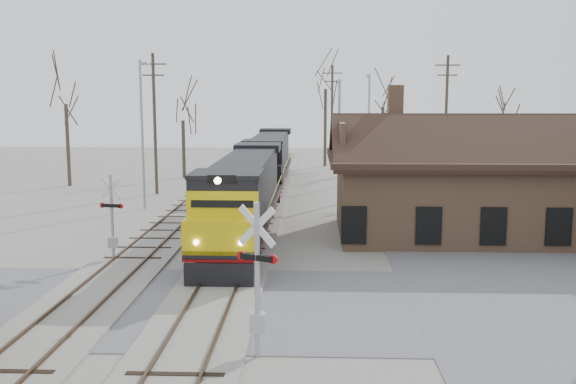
% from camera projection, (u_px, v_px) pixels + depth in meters
% --- Properties ---
extents(ground, '(140.00, 140.00, 0.00)m').
position_uv_depth(ground, '(211.00, 305.00, 22.66)').
color(ground, gray).
rests_on(ground, ground).
extents(road, '(60.00, 9.00, 0.03)m').
position_uv_depth(road, '(211.00, 304.00, 22.66)').
color(road, '#5C5C60').
rests_on(road, ground).
extents(track_main, '(3.40, 90.00, 0.24)m').
position_uv_depth(track_main, '(252.00, 221.00, 37.47)').
color(track_main, gray).
rests_on(track_main, ground).
extents(track_siding, '(3.40, 90.00, 0.24)m').
position_uv_depth(track_siding, '(175.00, 221.00, 37.65)').
color(track_siding, gray).
rests_on(track_siding, ground).
extents(depot, '(15.20, 9.31, 7.90)m').
position_uv_depth(depot, '(473.00, 190.00, 33.70)').
color(depot, '#996F4F').
rests_on(depot, ground).
extents(locomotive_lead, '(2.87, 19.21, 4.26)m').
position_uv_depth(locomotive_lead, '(244.00, 195.00, 33.06)').
color(locomotive_lead, black).
rests_on(locomotive_lead, ground).
extents(locomotive_trailing, '(2.87, 19.21, 4.03)m').
position_uv_depth(locomotive_trailing, '(269.00, 159.00, 52.31)').
color(locomotive_trailing, black).
rests_on(locomotive_trailing, ground).
extents(crossbuck_near, '(1.19, 0.57, 4.43)m').
position_uv_depth(crossbuck_near, '(257.00, 286.00, 17.86)').
color(crossbuck_near, '#A5A8AD').
rests_on(crossbuck_near, ground).
extents(crossbuck_far, '(1.11, 0.31, 3.89)m').
position_uv_depth(crossbuck_far, '(112.00, 221.00, 28.32)').
color(crossbuck_far, '#A5A8AD').
rests_on(crossbuck_far, ground).
extents(streetlight_a, '(0.25, 2.04, 9.62)m').
position_uv_depth(streetlight_a, '(143.00, 127.00, 41.43)').
color(streetlight_a, '#A5A8AD').
rests_on(streetlight_a, ground).
extents(streetlight_b, '(0.25, 2.04, 8.41)m').
position_uv_depth(streetlight_b, '(339.00, 135.00, 43.04)').
color(streetlight_b, '#A5A8AD').
rests_on(streetlight_b, ground).
extents(streetlight_c, '(0.25, 2.04, 9.19)m').
position_uv_depth(streetlight_c, '(369.00, 122.00, 55.06)').
color(streetlight_c, '#A5A8AD').
rests_on(streetlight_c, ground).
extents(utility_pole_a, '(2.00, 0.24, 10.43)m').
position_uv_depth(utility_pole_a, '(155.00, 122.00, 47.52)').
color(utility_pole_a, '#382D23').
rests_on(utility_pole_a, ground).
extents(utility_pole_b, '(2.00, 0.24, 10.37)m').
position_uv_depth(utility_pole_b, '(332.00, 115.00, 64.07)').
color(utility_pole_b, '#382D23').
rests_on(utility_pole_b, ground).
extents(utility_pole_c, '(2.00, 0.24, 10.59)m').
position_uv_depth(utility_pole_c, '(446.00, 118.00, 52.31)').
color(utility_pole_c, '#382D23').
rests_on(utility_pole_c, ground).
extents(tree_a, '(4.45, 4.45, 10.91)m').
position_uv_depth(tree_a, '(65.00, 90.00, 51.68)').
color(tree_a, '#382D23').
rests_on(tree_a, ground).
extents(tree_b, '(3.44, 3.44, 8.43)m').
position_uv_depth(tree_b, '(183.00, 111.00, 57.30)').
color(tree_b, '#382D23').
rests_on(tree_b, ground).
extents(tree_c, '(5.37, 5.37, 13.15)m').
position_uv_depth(tree_c, '(326.00, 76.00, 66.27)').
color(tree_c, '#382D23').
rests_on(tree_c, ground).
extents(tree_d, '(4.16, 4.16, 10.18)m').
position_uv_depth(tree_d, '(383.00, 97.00, 63.77)').
color(tree_d, '#382D23').
rests_on(tree_d, ground).
extents(tree_e, '(3.45, 3.45, 8.45)m').
position_uv_depth(tree_e, '(508.00, 111.00, 57.81)').
color(tree_e, '#382D23').
rests_on(tree_e, ground).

